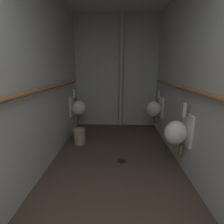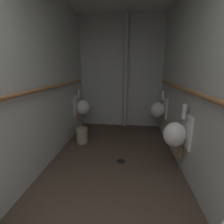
{
  "view_description": "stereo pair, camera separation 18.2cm",
  "coord_description": "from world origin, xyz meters",
  "px_view_note": "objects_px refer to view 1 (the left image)",
  "views": [
    {
      "loc": [
        0.03,
        -0.15,
        1.43
      ],
      "look_at": [
        -0.05,
        2.29,
        0.78
      ],
      "focal_mm": 25.7,
      "sensor_mm": 36.0,
      "label": 1
    },
    {
      "loc": [
        0.22,
        -0.15,
        1.43
      ],
      "look_at": [
        -0.05,
        2.29,
        0.78
      ],
      "focal_mm": 25.7,
      "sensor_mm": 36.0,
      "label": 2
    }
  ],
  "objects_px": {
    "floor_drain": "(122,161)",
    "standpipe_back_wall": "(121,74)",
    "urinal_right_far": "(155,109)",
    "waste_bin": "(80,136)",
    "urinal_right_mid": "(177,132)",
    "urinal_left_mid": "(78,107)"
  },
  "relations": [
    {
      "from": "floor_drain",
      "to": "standpipe_back_wall",
      "type": "bearing_deg",
      "value": 89.89
    },
    {
      "from": "urinal_right_far",
      "to": "waste_bin",
      "type": "bearing_deg",
      "value": -160.26
    },
    {
      "from": "urinal_right_mid",
      "to": "waste_bin",
      "type": "bearing_deg",
      "value": 152.7
    },
    {
      "from": "standpipe_back_wall",
      "to": "floor_drain",
      "type": "bearing_deg",
      "value": -90.11
    },
    {
      "from": "urinal_left_mid",
      "to": "floor_drain",
      "type": "xyz_separation_m",
      "value": [
        0.97,
        -1.21,
        -0.59
      ]
    },
    {
      "from": "standpipe_back_wall",
      "to": "urinal_left_mid",
      "type": "bearing_deg",
      "value": -154.66
    },
    {
      "from": "urinal_left_mid",
      "to": "standpipe_back_wall",
      "type": "xyz_separation_m",
      "value": [
        0.98,
        0.46,
        0.73
      ]
    },
    {
      "from": "urinal_left_mid",
      "to": "waste_bin",
      "type": "distance_m",
      "value": 0.77
    },
    {
      "from": "urinal_right_far",
      "to": "urinal_right_mid",
      "type": "bearing_deg",
      "value": -90.0
    },
    {
      "from": "floor_drain",
      "to": "urinal_right_mid",
      "type": "bearing_deg",
      "value": -15.13
    },
    {
      "from": "waste_bin",
      "to": "standpipe_back_wall",
      "type": "bearing_deg",
      "value": 52.56
    },
    {
      "from": "waste_bin",
      "to": "urinal_right_far",
      "type": "bearing_deg",
      "value": 19.74
    },
    {
      "from": "floor_drain",
      "to": "waste_bin",
      "type": "bearing_deg",
      "value": 143.47
    },
    {
      "from": "standpipe_back_wall",
      "to": "floor_drain",
      "type": "height_order",
      "value": "standpipe_back_wall"
    },
    {
      "from": "urinal_right_mid",
      "to": "floor_drain",
      "type": "xyz_separation_m",
      "value": [
        -0.75,
        0.2,
        -0.59
      ]
    },
    {
      "from": "urinal_right_mid",
      "to": "waste_bin",
      "type": "relative_size",
      "value": 2.46
    },
    {
      "from": "floor_drain",
      "to": "urinal_left_mid",
      "type": "bearing_deg",
      "value": 128.76
    },
    {
      "from": "urinal_right_far",
      "to": "floor_drain",
      "type": "xyz_separation_m",
      "value": [
        -0.75,
        -1.17,
        -0.59
      ]
    },
    {
      "from": "standpipe_back_wall",
      "to": "waste_bin",
      "type": "distance_m",
      "value": 1.79
    },
    {
      "from": "urinal_left_mid",
      "to": "urinal_right_far",
      "type": "xyz_separation_m",
      "value": [
        1.72,
        -0.05,
        0.0
      ]
    },
    {
      "from": "urinal_left_mid",
      "to": "floor_drain",
      "type": "relative_size",
      "value": 5.39
    },
    {
      "from": "urinal_right_mid",
      "to": "standpipe_back_wall",
      "type": "relative_size",
      "value": 0.29
    }
  ]
}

